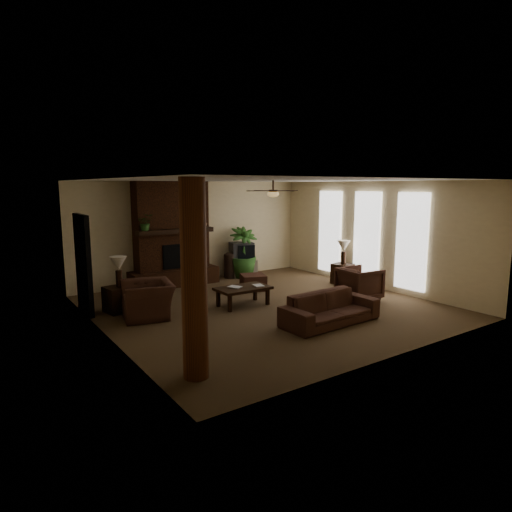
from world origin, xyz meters
TOP-DOWN VIEW (x-y plane):
  - room_shell at (0.00, 0.00)m, footprint 7.00×7.00m
  - fireplace at (-0.80, 3.22)m, footprint 2.40×0.70m
  - windows at (3.45, 0.20)m, footprint 0.08×3.65m
  - log_column at (-2.95, -2.40)m, footprint 0.36×0.36m
  - doorway at (-3.44, 1.80)m, footprint 0.10×1.00m
  - ceiling_fan at (0.40, 0.30)m, footprint 1.35×1.35m
  - sofa at (0.34, -1.68)m, footprint 2.09×0.69m
  - armchair_left at (-2.45, 0.78)m, footprint 0.95×1.25m
  - armchair_right at (2.17, -0.76)m, footprint 0.84×0.89m
  - coffee_table at (-0.37, 0.37)m, footprint 1.20×0.70m
  - ottoman at (0.67, 1.51)m, footprint 0.77×0.77m
  - tv_stand at (1.37, 3.15)m, footprint 0.96×0.73m
  - tv at (1.36, 3.14)m, footprint 0.76×0.67m
  - floor_vase at (0.95, 3.15)m, footprint 0.34×0.34m
  - floor_plant at (1.33, 3.02)m, footprint 0.93×1.53m
  - side_table_left at (-2.85, 1.48)m, footprint 0.58×0.58m
  - lamp_left at (-2.80, 1.50)m, footprint 0.44×0.44m
  - side_table_right at (3.15, 0.74)m, footprint 0.60×0.60m
  - lamp_right at (3.15, 0.74)m, footprint 0.41×0.41m
  - mantel_plant at (-1.64, 2.92)m, footprint 0.44×0.47m
  - mantel_vase at (-0.02, 2.92)m, footprint 0.26×0.26m
  - book_a at (-0.65, 0.39)m, footprint 0.21×0.11m
  - book_b at (-0.13, 0.29)m, footprint 0.21×0.07m

SIDE VIEW (x-z plane):
  - ottoman at x=0.67m, z-range 0.00..0.40m
  - tv_stand at x=1.37m, z-range 0.00..0.50m
  - side_table_left at x=-2.85m, z-range 0.00..0.55m
  - side_table_right at x=3.15m, z-range 0.00..0.55m
  - coffee_table at x=-0.37m, z-range 0.16..0.59m
  - sofa at x=0.34m, z-range 0.00..0.81m
  - floor_plant at x=1.33m, z-range 0.00..0.83m
  - armchair_right at x=2.17m, z-range 0.00..0.86m
  - floor_vase at x=0.95m, z-range 0.05..0.82m
  - armchair_left at x=-2.45m, z-range 0.00..0.98m
  - book_a at x=-0.65m, z-range 0.43..0.72m
  - book_b at x=-0.13m, z-range 0.43..0.72m
  - tv at x=1.36m, z-range 0.50..1.02m
  - lamp_left at x=-2.80m, z-range 0.68..1.33m
  - lamp_right at x=3.15m, z-range 0.68..1.33m
  - doorway at x=-3.44m, z-range 0.00..2.10m
  - fireplace at x=-0.80m, z-range -0.24..2.56m
  - windows at x=3.45m, z-range 0.17..2.53m
  - log_column at x=-2.95m, z-range 0.00..2.80m
  - room_shell at x=0.00m, z-range -2.10..4.90m
  - mantel_vase at x=-0.02m, z-range 1.56..1.78m
  - mantel_plant at x=-1.64m, z-range 1.56..1.89m
  - ceiling_fan at x=0.40m, z-range 2.34..2.72m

